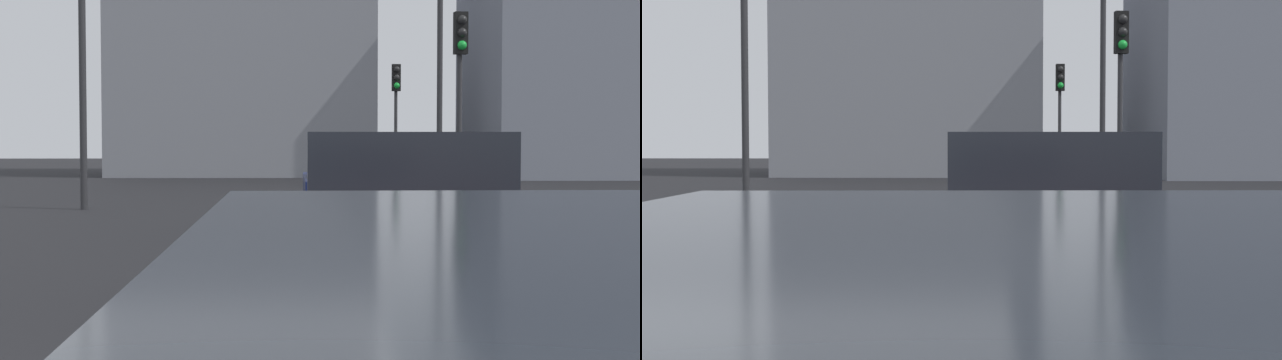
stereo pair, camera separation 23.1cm
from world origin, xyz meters
TOP-DOWN VIEW (x-y plane):
  - car_navy_left_lead at (10.03, -1.65)m, footprint 4.23×2.00m
  - car_maroon_left_second at (3.18, -1.64)m, footprint 4.38×2.07m
  - traffic_light_near_left at (25.24, -3.86)m, footprint 0.32×0.29m
  - traffic_light_near_right at (14.44, -4.14)m, footprint 0.33×0.30m
  - street_lamp_kerbside at (15.51, 4.22)m, footprint 0.56×0.36m
  - street_lamp_far at (20.71, -4.64)m, footprint 0.56×0.36m
  - building_facade_left at (35.74, -14.00)m, footprint 10.75×10.89m
  - building_facade_center at (37.98, 2.00)m, footprint 9.32×11.78m

SIDE VIEW (x-z plane):
  - car_maroon_left_second at x=3.18m, z-range -0.03..1.57m
  - car_navy_left_lead at x=10.03m, z-range -0.04..1.57m
  - traffic_light_near_left at x=25.24m, z-range 0.91..5.06m
  - traffic_light_near_right at x=14.44m, z-range 0.94..5.26m
  - street_lamp_kerbside at x=15.51m, z-range 0.65..8.13m
  - street_lamp_far at x=20.71m, z-range 0.66..8.19m
  - building_facade_left at x=35.74m, z-range 0.00..11.78m
  - building_facade_center at x=37.98m, z-range 0.00..15.60m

